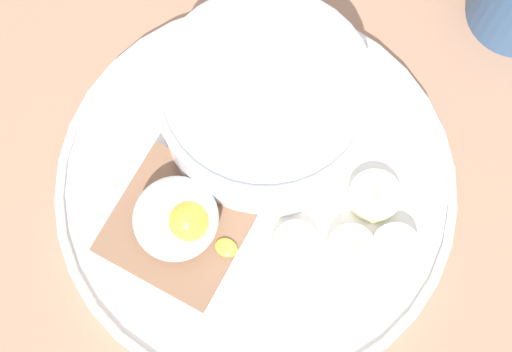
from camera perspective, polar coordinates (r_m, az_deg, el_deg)
The scene contains 9 objects.
ground_plane at distance 50.55cm, azimuth 0.00°, elevation -1.28°, with size 120.00×120.00×2.00cm, color #A3775D.
plate at distance 48.82cm, azimuth 0.00°, elevation -0.73°, with size 27.51×27.51×1.60cm.
oatmeal_bowl at distance 46.66cm, azimuth 1.10°, elevation 5.64°, with size 13.82×13.82×6.91cm.
toast_slice at distance 47.44cm, azimuth -6.16°, elevation -3.98°, with size 11.01×11.01×1.31cm.
poached_egg at distance 45.16cm, azimuth -6.27°, elevation -3.45°, with size 5.55×6.98×3.88cm.
banana_slice_front at distance 48.43cm, azimuth 9.44°, elevation -1.93°, with size 5.00×5.00×1.12cm.
banana_slice_left at distance 47.31cm, azimuth 7.66°, elevation -5.76°, with size 4.62×4.63×1.66cm.
banana_slice_back at distance 47.71cm, azimuth 11.14°, elevation -5.70°, with size 3.47×3.64×1.82cm.
banana_slice_right at distance 47.18cm, azimuth 3.14°, elevation -5.44°, with size 3.76×3.83×1.31cm.
Camera 1 is at (13.05, 1.59, 49.81)cm, focal length 50.00 mm.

